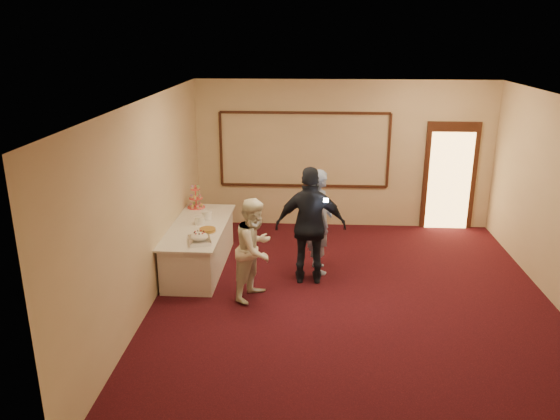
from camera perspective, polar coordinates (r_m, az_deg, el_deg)
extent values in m
plane|color=black|center=(8.40, 7.59, -9.57)|extent=(7.00, 7.00, 0.00)
cube|color=beige|center=(11.19, 6.66, 5.74)|extent=(6.00, 0.04, 3.00)
cube|color=beige|center=(4.63, 11.45, -13.22)|extent=(6.00, 0.04, 3.00)
cube|color=beige|center=(8.13, -13.54, 0.58)|extent=(0.04, 7.00, 3.00)
cube|color=white|center=(7.50, 8.55, 11.19)|extent=(6.00, 7.00, 0.04)
cube|color=black|center=(11.30, 2.49, 2.56)|extent=(3.40, 0.04, 0.05)
cube|color=black|center=(10.99, 2.60, 10.12)|extent=(3.40, 0.04, 0.05)
cube|color=black|center=(11.27, -6.19, 6.36)|extent=(0.05, 0.04, 1.50)
cube|color=black|center=(11.23, 11.30, 6.07)|extent=(0.05, 0.04, 1.50)
cube|color=black|center=(11.57, 17.30, 3.41)|extent=(1.05, 0.06, 2.20)
cube|color=#FFBF66|center=(11.57, 17.29, 2.89)|extent=(0.85, 0.02, 2.00)
cube|color=silver|center=(9.46, -8.40, -3.85)|extent=(0.83, 2.24, 0.74)
cube|color=silver|center=(9.32, -8.51, -1.66)|extent=(0.94, 2.37, 0.03)
cube|color=silver|center=(8.56, -8.39, -3.25)|extent=(0.42, 0.48, 0.04)
ellipsoid|color=silver|center=(8.53, -8.41, -2.77)|extent=(0.27, 0.27, 0.12)
cube|color=silver|center=(8.65, -7.66, -2.84)|extent=(0.21, 0.23, 0.01)
cylinder|color=#E14847|center=(10.19, -8.80, 1.42)|extent=(0.02, 0.02, 0.43)
cylinder|color=#E14847|center=(10.25, -8.74, 0.29)|extent=(0.33, 0.33, 0.01)
cylinder|color=#E14847|center=(10.20, -8.79, 1.22)|extent=(0.25, 0.25, 0.01)
cylinder|color=#E14847|center=(10.15, -8.84, 2.16)|extent=(0.17, 0.17, 0.01)
cylinder|color=white|center=(9.33, -8.40, -1.11)|extent=(0.16, 0.16, 0.14)
cylinder|color=white|center=(9.30, -8.42, -0.69)|extent=(0.17, 0.17, 0.01)
cylinder|color=white|center=(9.57, -7.62, -0.54)|extent=(0.17, 0.17, 0.14)
cylinder|color=white|center=(9.55, -7.64, -0.11)|extent=(0.18, 0.18, 0.01)
cylinder|color=white|center=(8.98, -7.58, -2.26)|extent=(0.31, 0.31, 0.01)
cylinder|color=#915D24|center=(8.97, -7.59, -2.08)|extent=(0.27, 0.27, 0.05)
imported|color=#869ED1|center=(9.08, 4.12, -1.18)|extent=(0.54, 0.71, 1.77)
imported|color=white|center=(8.19, -2.62, -4.09)|extent=(0.87, 0.94, 1.57)
imported|color=black|center=(8.65, 3.22, -1.66)|extent=(1.13, 0.48, 1.91)
cube|color=white|center=(8.27, 4.83, 1.02)|extent=(0.07, 0.05, 0.05)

